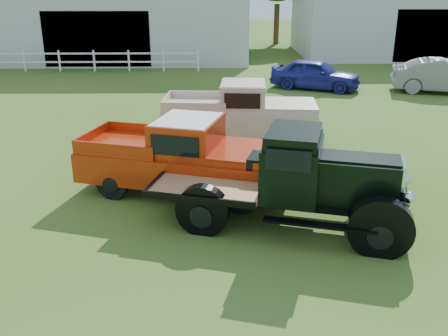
{
  "coord_description": "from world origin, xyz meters",
  "views": [
    {
      "loc": [
        0.03,
        -9.21,
        4.99
      ],
      "look_at": [
        0.2,
        1.2,
        1.05
      ],
      "focal_mm": 40.0,
      "sensor_mm": 36.0,
      "label": 1
    }
  ],
  "objects_px": {
    "vintage_flatbed": "(287,178)",
    "red_pickup": "(184,156)",
    "misc_car_blue": "(315,74)",
    "white_pickup": "(240,112)",
    "misc_car_grey": "(444,76)"
  },
  "relations": [
    {
      "from": "red_pickup",
      "to": "misc_car_grey",
      "type": "distance_m",
      "value": 16.23
    },
    {
      "from": "vintage_flatbed",
      "to": "red_pickup",
      "type": "distance_m",
      "value": 2.91
    },
    {
      "from": "misc_car_blue",
      "to": "misc_car_grey",
      "type": "distance_m",
      "value": 5.93
    },
    {
      "from": "vintage_flatbed",
      "to": "red_pickup",
      "type": "bearing_deg",
      "value": 156.96
    },
    {
      "from": "red_pickup",
      "to": "misc_car_blue",
      "type": "distance_m",
      "value": 13.68
    },
    {
      "from": "misc_car_blue",
      "to": "vintage_flatbed",
      "type": "bearing_deg",
      "value": -169.05
    },
    {
      "from": "vintage_flatbed",
      "to": "white_pickup",
      "type": "xyz_separation_m",
      "value": [
        -0.72,
        6.11,
        -0.13
      ]
    },
    {
      "from": "misc_car_blue",
      "to": "white_pickup",
      "type": "bearing_deg",
      "value": 177.75
    },
    {
      "from": "vintage_flatbed",
      "to": "misc_car_grey",
      "type": "height_order",
      "value": "vintage_flatbed"
    },
    {
      "from": "vintage_flatbed",
      "to": "white_pickup",
      "type": "height_order",
      "value": "vintage_flatbed"
    },
    {
      "from": "misc_car_blue",
      "to": "red_pickup",
      "type": "bearing_deg",
      "value": 179.87
    },
    {
      "from": "vintage_flatbed",
      "to": "misc_car_blue",
      "type": "relative_size",
      "value": 1.27
    },
    {
      "from": "vintage_flatbed",
      "to": "white_pickup",
      "type": "distance_m",
      "value": 6.16
    },
    {
      "from": "misc_car_blue",
      "to": "misc_car_grey",
      "type": "relative_size",
      "value": 0.91
    },
    {
      "from": "red_pickup",
      "to": "vintage_flatbed",
      "type": "bearing_deg",
      "value": -22.16
    }
  ]
}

